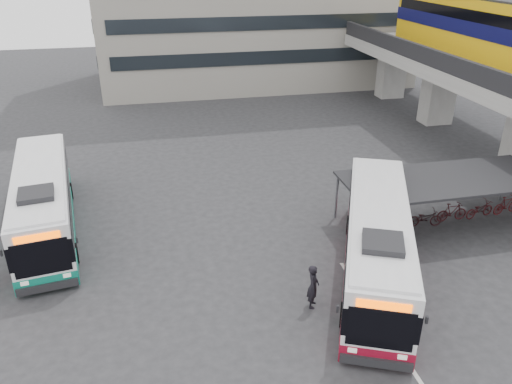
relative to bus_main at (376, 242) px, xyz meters
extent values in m
plane|color=#28282B|center=(-3.53, 0.18, -1.53)|extent=(120.00, 120.00, 0.00)
cube|color=gray|center=(13.47, 18.18, 0.77)|extent=(2.20, 1.60, 4.60)
cube|color=gray|center=(13.47, 26.18, 0.77)|extent=(2.20, 1.60, 4.60)
cube|color=gray|center=(13.47, 12.18, 3.52)|extent=(8.00, 32.00, 0.90)
cube|color=black|center=(9.72, 12.18, 4.52)|extent=(0.35, 32.00, 1.10)
cube|color=#E6AB0D|center=(13.47, 13.48, 6.07)|extent=(2.90, 20.00, 3.90)
cube|color=#0A0B3B|center=(13.47, 13.48, 6.27)|extent=(2.98, 20.02, 0.90)
cube|color=black|center=(13.47, 13.48, 7.07)|extent=(2.96, 19.20, 0.70)
cube|color=black|center=(13.47, 13.48, 8.02)|extent=(2.70, 19.60, 0.25)
cylinder|color=#595B60|center=(0.17, 4.98, -0.33)|extent=(0.12, 0.12, 2.40)
cylinder|color=#595B60|center=(9.77, 4.98, -0.33)|extent=(0.12, 0.12, 2.40)
cylinder|color=#595B60|center=(0.17, 1.38, -0.33)|extent=(0.12, 0.12, 2.40)
cube|color=black|center=(4.97, 3.18, 0.95)|extent=(10.00, 4.00, 0.12)
imported|color=black|center=(0.97, 3.18, -1.08)|extent=(1.71, 0.60, 0.90)
imported|color=black|center=(2.57, 3.18, -1.03)|extent=(1.66, 0.47, 1.00)
imported|color=black|center=(4.17, 3.18, -1.08)|extent=(1.72, 0.60, 0.90)
imported|color=black|center=(5.77, 3.18, -1.03)|extent=(1.66, 0.47, 1.00)
imported|color=#350C0F|center=(7.37, 3.18, -1.08)|extent=(1.71, 0.60, 0.90)
imported|color=#3F0C0F|center=(8.97, 3.18, -1.03)|extent=(1.66, 0.47, 1.00)
cube|color=beige|center=(-1.03, -5.82, -1.53)|extent=(0.15, 1.60, 0.01)
cube|color=beige|center=(-1.03, -2.82, -1.53)|extent=(0.15, 1.60, 0.01)
cube|color=beige|center=(-1.03, 0.18, -1.53)|extent=(0.15, 1.60, 0.01)
cube|color=white|center=(0.01, 0.01, 0.16)|extent=(6.65, 11.15, 2.55)
cube|color=maroon|center=(0.01, 0.01, -1.02)|extent=(6.70, 11.20, 0.70)
cube|color=black|center=(0.01, 0.01, 0.28)|extent=(6.71, 11.19, 1.07)
cube|color=#FA5400|center=(-2.23, -5.08, 1.11)|extent=(1.55, 0.74, 0.28)
cube|color=black|center=(-1.11, -2.53, 1.64)|extent=(1.90, 1.93, 0.26)
cylinder|color=black|center=(-2.44, -2.80, -1.07)|extent=(0.63, 0.96, 0.93)
cylinder|color=black|center=(2.27, 2.43, -1.07)|extent=(0.63, 0.96, 0.93)
cube|color=white|center=(-13.97, 6.93, 0.15)|extent=(3.87, 11.32, 2.54)
cube|color=#0C715A|center=(-13.97, 6.93, -1.03)|extent=(3.91, 11.36, 0.69)
cube|color=black|center=(-13.97, 6.93, 0.27)|extent=(3.93, 11.35, 1.06)
cube|color=#FA5400|center=(-13.20, 1.44, 1.10)|extent=(1.65, 0.31, 0.28)
cube|color=black|center=(-13.59, 4.18, 1.63)|extent=(1.61, 1.66, 0.26)
cylinder|color=black|center=(-14.57, 3.26, -1.07)|extent=(0.40, 0.95, 0.92)
cylinder|color=black|center=(-13.31, 10.16, -1.07)|extent=(0.40, 0.95, 0.92)
imported|color=black|center=(-3.20, -1.50, -0.63)|extent=(0.65, 0.78, 1.82)
camera|label=1|loc=(-8.63, -16.06, 10.80)|focal=35.00mm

